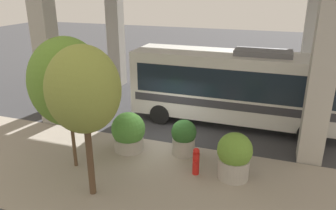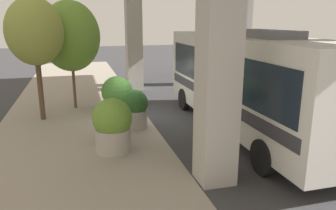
# 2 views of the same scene
# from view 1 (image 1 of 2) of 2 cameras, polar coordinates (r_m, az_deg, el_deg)

# --- Properties ---
(ground_plane) EXTENTS (80.00, 80.00, 0.00)m
(ground_plane) POSITION_cam_1_polar(r_m,az_deg,el_deg) (14.67, -0.97, -6.47)
(ground_plane) COLOR #38383A
(ground_plane) RESTS_ON ground
(sidewalk_strip) EXTENTS (6.00, 40.00, 0.02)m
(sidewalk_strip) POSITION_cam_1_polar(r_m,az_deg,el_deg) (12.26, -5.90, -12.37)
(sidewalk_strip) COLOR gray
(sidewalk_strip) RESTS_ON ground
(bus) EXTENTS (2.67, 10.24, 3.80)m
(bus) POSITION_cam_1_polar(r_m,az_deg,el_deg) (16.17, 12.11, 3.48)
(bus) COLOR silver
(bus) RESTS_ON ground
(fire_hydrant) EXTENTS (0.52, 0.25, 1.08)m
(fire_hydrant) POSITION_cam_1_polar(r_m,az_deg,el_deg) (12.14, 4.90, -9.72)
(fire_hydrant) COLOR red
(fire_hydrant) RESTS_ON ground
(planter_front) EXTENTS (1.25, 1.25, 1.76)m
(planter_front) POSITION_cam_1_polar(r_m,az_deg,el_deg) (11.96, 11.48, -8.71)
(planter_front) COLOR #ADA89E
(planter_front) RESTS_ON ground
(planter_middle) EXTENTS (1.41, 1.41, 1.68)m
(planter_middle) POSITION_cam_1_polar(r_m,az_deg,el_deg) (13.75, -6.88, -4.77)
(planter_middle) COLOR #ADA89E
(planter_middle) RESTS_ON ground
(planter_back) EXTENTS (1.02, 1.02, 1.51)m
(planter_back) POSITION_cam_1_polar(r_m,az_deg,el_deg) (13.35, 2.77, -5.64)
(planter_back) COLOR #ADA89E
(planter_back) RESTS_ON ground
(street_tree_near) EXTENTS (2.25, 2.25, 5.01)m
(street_tree_near) POSITION_cam_1_polar(r_m,az_deg,el_deg) (10.07, -14.49, 2.50)
(street_tree_near) COLOR brown
(street_tree_near) RESTS_ON ground
(street_tree_far) EXTENTS (2.65, 2.65, 4.97)m
(street_tree_far) POSITION_cam_1_polar(r_m,az_deg,el_deg) (12.06, -17.19, 3.85)
(street_tree_far) COLOR brown
(street_tree_far) RESTS_ON ground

